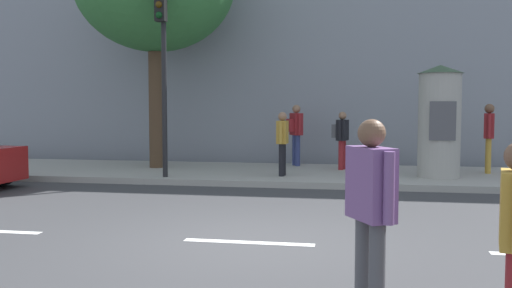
{
  "coord_description": "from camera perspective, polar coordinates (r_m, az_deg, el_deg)",
  "views": [
    {
      "loc": [
        1.39,
        -7.25,
        1.85
      ],
      "look_at": [
        -0.25,
        2.0,
        1.21
      ],
      "focal_mm": 38.72,
      "sensor_mm": 36.0,
      "label": 1
    }
  ],
  "objects": [
    {
      "name": "ground_plane",
      "position": [
        7.61,
        -0.77,
        -10.15
      ],
      "size": [
        80.0,
        80.0,
        0.0
      ],
      "primitive_type": "plane",
      "color": "#38383A"
    },
    {
      "name": "sidewalk_curb",
      "position": [
        14.43,
        4.46,
        -3.15
      ],
      "size": [
        36.0,
        4.0,
        0.15
      ],
      "primitive_type": "cube",
      "color": "#9E9B93",
      "rests_on": "ground_plane"
    },
    {
      "name": "lane_markings",
      "position": [
        7.61,
        -0.77,
        -10.12
      ],
      "size": [
        25.8,
        0.16,
        0.01
      ],
      "color": "silver",
      "rests_on": "ground_plane"
    },
    {
      "name": "building_backdrop",
      "position": [
        19.43,
        5.99,
        10.69
      ],
      "size": [
        36.0,
        5.0,
        8.29
      ],
      "primitive_type": "cube",
      "color": "gray",
      "rests_on": "ground_plane"
    },
    {
      "name": "traffic_light",
      "position": [
        13.32,
        -9.65,
        9.32
      ],
      "size": [
        0.24,
        0.45,
        4.42
      ],
      "color": "black",
      "rests_on": "sidewalk_curb"
    },
    {
      "name": "poster_column",
      "position": [
        13.85,
        18.41,
        2.31
      ],
      "size": [
        1.08,
        1.08,
        2.68
      ],
      "color": "#9E9B93",
      "rests_on": "sidewalk_curb"
    },
    {
      "name": "pedestrian_with_backpack",
      "position": [
        4.84,
        11.76,
        -5.84
      ],
      "size": [
        0.44,
        0.59,
        1.74
      ],
      "color": "#4C4C51",
      "rests_on": "ground_plane"
    },
    {
      "name": "pedestrian_tallest",
      "position": [
        15.76,
        4.11,
        1.53
      ],
      "size": [
        0.51,
        0.55,
        1.74
      ],
      "color": "navy",
      "rests_on": "sidewalk_curb"
    },
    {
      "name": "pedestrian_in_light_jacket",
      "position": [
        14.96,
        8.82,
        0.88
      ],
      "size": [
        0.46,
        0.57,
        1.55
      ],
      "color": "maroon",
      "rests_on": "sidewalk_curb"
    },
    {
      "name": "pedestrian_near_pole",
      "position": [
        15.16,
        22.92,
        1.13
      ],
      "size": [
        0.33,
        0.61,
        1.76
      ],
      "color": "#B78C33",
      "rests_on": "sidewalk_curb"
    },
    {
      "name": "pedestrian_in_red_top",
      "position": [
        13.46,
        2.74,
        0.54
      ],
      "size": [
        0.26,
        0.6,
        1.56
      ],
      "color": "black",
      "rests_on": "sidewalk_curb"
    }
  ]
}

